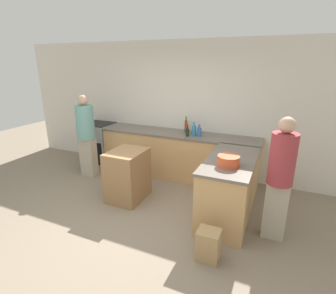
% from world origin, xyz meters
% --- Properties ---
extents(ground_plane, '(14.00, 14.00, 0.00)m').
position_xyz_m(ground_plane, '(0.00, 0.00, 0.00)').
color(ground_plane, gray).
extents(wall_back, '(8.00, 0.06, 2.70)m').
position_xyz_m(wall_back, '(0.00, 2.34, 1.35)').
color(wall_back, silver).
rests_on(wall_back, ground_plane).
extents(counter_back, '(3.23, 0.66, 0.93)m').
position_xyz_m(counter_back, '(0.00, 2.00, 0.47)').
color(counter_back, tan).
rests_on(counter_back, ground_plane).
extents(counter_peninsula, '(0.69, 1.50, 0.93)m').
position_xyz_m(counter_peninsula, '(1.27, 0.95, 0.47)').
color(counter_peninsula, tan).
rests_on(counter_peninsula, ground_plane).
extents(range_oven, '(0.71, 0.64, 0.94)m').
position_xyz_m(range_oven, '(-1.97, 1.99, 0.47)').
color(range_oven, '#99999E').
rests_on(range_oven, ground_plane).
extents(island_table, '(0.56, 0.69, 0.87)m').
position_xyz_m(island_table, '(-0.42, 0.77, 0.43)').
color(island_table, '#997047').
rests_on(island_table, ground_plane).
extents(mixing_bowl, '(0.30, 0.30, 0.15)m').
position_xyz_m(mixing_bowl, '(1.28, 0.65, 1.00)').
color(mixing_bowl, '#DB512D').
rests_on(mixing_bowl, counter_peninsula).
extents(hot_sauce_bottle, '(0.06, 0.06, 0.25)m').
position_xyz_m(hot_sauce_bottle, '(0.18, 2.02, 1.03)').
color(hot_sauce_bottle, red).
rests_on(hot_sauce_bottle, counter_back).
extents(wine_bottle_dark, '(0.06, 0.06, 0.20)m').
position_xyz_m(wine_bottle_dark, '(0.26, 1.84, 1.01)').
color(wine_bottle_dark, black).
rests_on(wine_bottle_dark, counter_back).
extents(dish_soap_bottle, '(0.08, 0.08, 0.26)m').
position_xyz_m(dish_soap_bottle, '(0.35, 1.95, 1.04)').
color(dish_soap_bottle, '#338CBF').
rests_on(dish_soap_bottle, counter_back).
extents(water_bottle_blue, '(0.09, 0.09, 0.22)m').
position_xyz_m(water_bottle_blue, '(0.46, 1.94, 1.02)').
color(water_bottle_blue, '#386BB7').
rests_on(water_bottle_blue, counter_back).
extents(olive_oil_bottle, '(0.06, 0.06, 0.31)m').
position_xyz_m(olive_oil_bottle, '(0.11, 2.17, 1.05)').
color(olive_oil_bottle, '#475B1E').
rests_on(olive_oil_bottle, counter_back).
extents(person_by_range, '(0.35, 0.35, 1.68)m').
position_xyz_m(person_by_range, '(-1.70, 1.29, 0.91)').
color(person_by_range, '#ADA38E').
rests_on(person_by_range, ground_plane).
extents(person_at_peninsula, '(0.32, 0.32, 1.66)m').
position_xyz_m(person_at_peninsula, '(1.94, 0.66, 0.91)').
color(person_at_peninsula, '#ADA38E').
rests_on(person_at_peninsula, ground_plane).
extents(paper_bag, '(0.27, 0.24, 0.39)m').
position_xyz_m(paper_bag, '(1.26, -0.12, 0.19)').
color(paper_bag, '#A88456').
rests_on(paper_bag, ground_plane).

